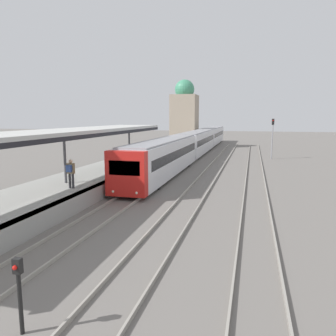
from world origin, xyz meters
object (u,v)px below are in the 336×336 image
(signal_post_near, at_px, (19,288))
(signal_mast_far, at_px, (272,134))
(train_near, at_px, (197,142))
(person_on_platform, at_px, (71,171))

(signal_post_near, relative_size, signal_mast_far, 0.39)
(train_near, relative_size, signal_mast_far, 10.82)
(signal_post_near, distance_m, signal_mast_far, 36.00)
(person_on_platform, bearing_deg, signal_mast_far, 63.45)
(signal_mast_far, bearing_deg, train_near, 163.75)
(train_near, bearing_deg, signal_post_near, -86.63)
(person_on_platform, relative_size, signal_mast_far, 0.35)
(signal_post_near, bearing_deg, signal_mast_far, 78.27)
(person_on_platform, height_order, signal_mast_far, signal_mast_far)
(train_near, height_order, signal_mast_far, signal_mast_far)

